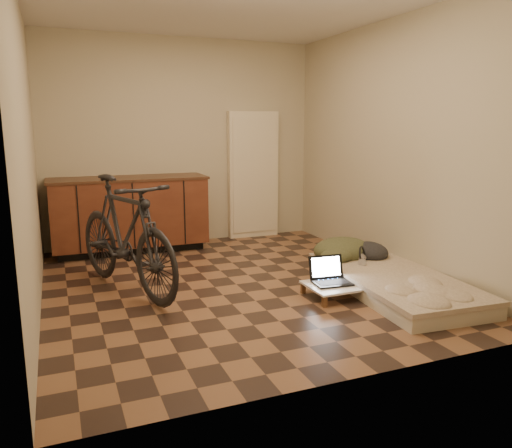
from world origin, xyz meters
name	(u,v)px	position (x,y,z in m)	size (l,w,h in m)	color
room_shell	(235,149)	(0.00, 0.00, 1.30)	(3.50, 4.00, 2.60)	brown
cabinets	(130,214)	(-0.75, 1.70, 0.47)	(1.84, 0.62, 0.91)	black
appliance_panel	(253,175)	(0.95, 1.94, 0.85)	(0.70, 0.10, 1.70)	beige
bicycle	(125,229)	(-1.01, 0.20, 0.59)	(0.54, 1.82, 1.18)	black
futon	(393,282)	(1.30, -0.72, 0.08)	(1.03, 1.93, 0.16)	beige
clothing_pile	(350,243)	(1.29, 0.02, 0.30)	(0.68, 0.57, 0.27)	#3C4025
headphones	(362,255)	(1.25, -0.28, 0.24)	(0.23, 0.21, 0.15)	black
lap_desk	(344,285)	(0.80, -0.67, 0.10)	(0.70, 0.45, 0.11)	brown
laptop	(330,277)	(0.69, -0.59, 0.16)	(0.36, 0.33, 0.23)	black
mouse	(366,280)	(1.00, -0.71, 0.13)	(0.05, 0.09, 0.03)	white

